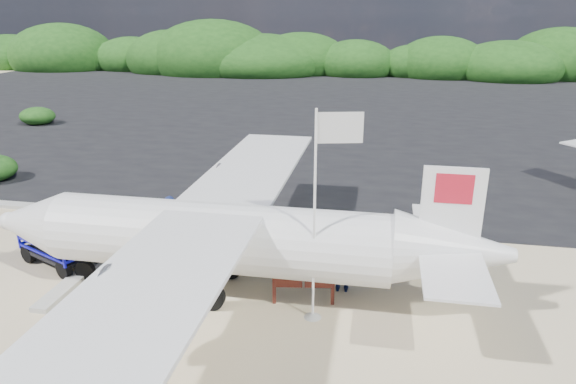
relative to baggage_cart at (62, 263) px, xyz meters
name	(u,v)px	position (x,y,z in m)	size (l,w,h in m)	color
ground	(221,292)	(5.59, -0.78, 0.00)	(160.00, 160.00, 0.00)	beige
asphalt_apron	(330,109)	(5.59, 29.22, 0.00)	(90.00, 50.00, 0.04)	#B2B2B2
vegetation_band	(351,74)	(5.59, 54.22, 0.00)	(124.00, 8.00, 4.40)	#B2B2B2
baggage_cart	(62,263)	(0.00, 0.00, 0.00)	(2.70, 1.54, 1.35)	#0E0DD0
flagpole	(313,317)	(8.40, -1.59, 0.00)	(1.12, 0.47, 5.59)	white
signboard	(303,303)	(8.05, -0.96, 0.00)	(1.83, 0.17, 1.51)	#5A2319
crew_a	(171,223)	(3.11, 1.69, 0.96)	(0.70, 0.46, 1.93)	navy
crew_b	(207,226)	(4.33, 1.76, 0.90)	(0.87, 0.68, 1.79)	navy
crew_c	(343,265)	(9.06, -0.05, 0.83)	(0.97, 0.41, 1.66)	navy
aircraft_small	(249,110)	(-1.03, 27.65, 0.00)	(7.62, 7.62, 2.74)	#B2B2B2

